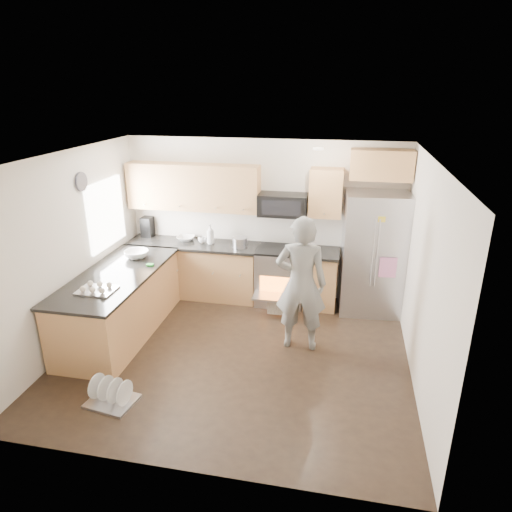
% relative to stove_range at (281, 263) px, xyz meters
% --- Properties ---
extents(ground, '(4.50, 4.50, 0.00)m').
position_rel_stove_range_xyz_m(ground, '(-0.35, -1.69, -0.68)').
color(ground, black).
rests_on(ground, ground).
extents(room_shell, '(4.54, 4.04, 2.62)m').
position_rel_stove_range_xyz_m(room_shell, '(-0.39, -1.68, 1.00)').
color(room_shell, beige).
rests_on(room_shell, ground).
extents(back_cabinet_run, '(4.45, 0.64, 2.50)m').
position_rel_stove_range_xyz_m(back_cabinet_run, '(-0.94, 0.06, 0.29)').
color(back_cabinet_run, tan).
rests_on(back_cabinet_run, ground).
extents(peninsula, '(0.96, 2.36, 1.04)m').
position_rel_stove_range_xyz_m(peninsula, '(-2.10, -1.44, -0.21)').
color(peninsula, tan).
rests_on(peninsula, ground).
extents(stove_range, '(0.76, 0.97, 1.79)m').
position_rel_stove_range_xyz_m(stove_range, '(0.00, 0.00, 0.00)').
color(stove_range, '#B7B7BC').
rests_on(stove_range, ground).
extents(refrigerator, '(0.98, 0.79, 1.90)m').
position_rel_stove_range_xyz_m(refrigerator, '(1.42, 0.01, 0.27)').
color(refrigerator, '#B7B7BC').
rests_on(refrigerator, ground).
extents(person, '(0.69, 0.47, 1.85)m').
position_rel_stove_range_xyz_m(person, '(0.45, -1.30, 0.25)').
color(person, gray).
rests_on(person, ground).
extents(dish_rack, '(0.58, 0.49, 0.32)m').
position_rel_stove_range_xyz_m(dish_rack, '(-1.49, -2.92, -0.59)').
color(dish_rack, '#B7B7BC').
rests_on(dish_rack, ground).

